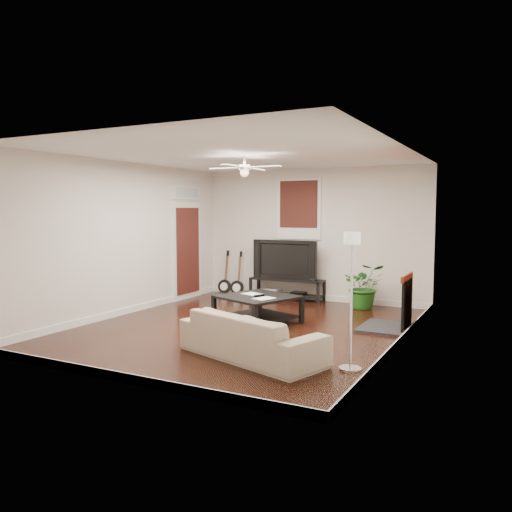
# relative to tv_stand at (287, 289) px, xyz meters

# --- Properties ---
(room) EXTENTS (5.01, 6.01, 2.81)m
(room) POSITION_rel_tv_stand_xyz_m (0.49, -2.78, 1.17)
(room) COLOR black
(room) RESTS_ON ground
(brick_accent) EXTENTS (0.02, 2.20, 2.80)m
(brick_accent) POSITION_rel_tv_stand_xyz_m (2.97, -1.78, 1.17)
(brick_accent) COLOR #A25334
(brick_accent) RESTS_ON floor
(fireplace) EXTENTS (0.80, 1.10, 0.92)m
(fireplace) POSITION_rel_tv_stand_xyz_m (2.69, -1.78, 0.23)
(fireplace) COLOR black
(fireplace) RESTS_ON floor
(window_back) EXTENTS (1.00, 0.06, 1.30)m
(window_back) POSITION_rel_tv_stand_xyz_m (0.19, 0.19, 1.72)
(window_back) COLOR black
(window_back) RESTS_ON wall_back
(door_left) EXTENTS (0.08, 1.00, 2.50)m
(door_left) POSITION_rel_tv_stand_xyz_m (-1.97, -0.88, 1.02)
(door_left) COLOR white
(door_left) RESTS_ON wall_left
(tv_stand) EXTENTS (1.62, 0.43, 0.45)m
(tv_stand) POSITION_rel_tv_stand_xyz_m (0.00, 0.00, 0.00)
(tv_stand) COLOR black
(tv_stand) RESTS_ON floor
(tv) EXTENTS (1.46, 0.19, 0.84)m
(tv) POSITION_rel_tv_stand_xyz_m (0.00, 0.02, 0.64)
(tv) COLOR black
(tv) RESTS_ON tv_stand
(coffee_table) EXTENTS (1.45, 1.45, 0.47)m
(coffee_table) POSITION_rel_tv_stand_xyz_m (0.51, -2.37, 0.01)
(coffee_table) COLOR black
(coffee_table) RESTS_ON floor
(sofa) EXTENTS (2.19, 1.39, 0.60)m
(sofa) POSITION_rel_tv_stand_xyz_m (1.39, -4.25, 0.07)
(sofa) COLOR #C7AC95
(sofa) RESTS_ON floor
(floor_lamp) EXTENTS (0.35, 0.35, 1.67)m
(floor_lamp) POSITION_rel_tv_stand_xyz_m (2.69, -4.15, 0.61)
(floor_lamp) COLOR silver
(floor_lamp) RESTS_ON floor
(potted_plant) EXTENTS (0.99, 0.93, 0.89)m
(potted_plant) POSITION_rel_tv_stand_xyz_m (1.77, -0.26, 0.22)
(potted_plant) COLOR #1E5919
(potted_plant) RESTS_ON floor
(guitar_left) EXTENTS (0.34, 0.26, 1.01)m
(guitar_left) POSITION_rel_tv_stand_xyz_m (-1.55, -0.03, 0.28)
(guitar_left) COLOR black
(guitar_left) RESTS_ON floor
(guitar_right) EXTENTS (0.35, 0.29, 1.01)m
(guitar_right) POSITION_rel_tv_stand_xyz_m (-1.20, -0.06, 0.28)
(guitar_right) COLOR black
(guitar_right) RESTS_ON floor
(ceiling_fan) EXTENTS (1.24, 1.24, 0.32)m
(ceiling_fan) POSITION_rel_tv_stand_xyz_m (0.49, -2.78, 2.37)
(ceiling_fan) COLOR white
(ceiling_fan) RESTS_ON ceiling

